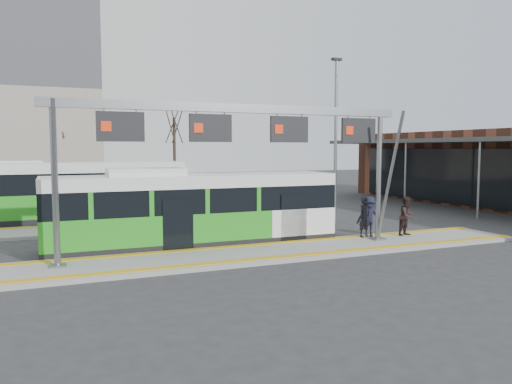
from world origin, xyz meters
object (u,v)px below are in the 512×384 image
passenger_b (407,216)px  passenger_a (365,217)px  gantry (243,134)px  passenger_c (370,217)px  hero_bus (194,210)px

passenger_b → passenger_a: bearing=153.1°
gantry → passenger_c: size_ratio=7.76×
gantry → passenger_b: size_ratio=7.92×
passenger_a → passenger_c: 0.22m
gantry → passenger_b: (7.55, 0.35, -3.33)m
passenger_b → hero_bus: bearing=151.3°
hero_bus → passenger_a: (6.83, -1.63, -0.42)m
passenger_a → passenger_b: size_ratio=1.02×
hero_bus → passenger_b: size_ratio=6.84×
passenger_b → passenger_c: (-1.64, 0.35, 0.02)m
hero_bus → passenger_a: bearing=-12.7°
gantry → passenger_c: bearing=6.7°
passenger_c → hero_bus: bearing=-171.7°
gantry → hero_bus: bearing=115.8°
passenger_a → passenger_c: size_ratio=1.00×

